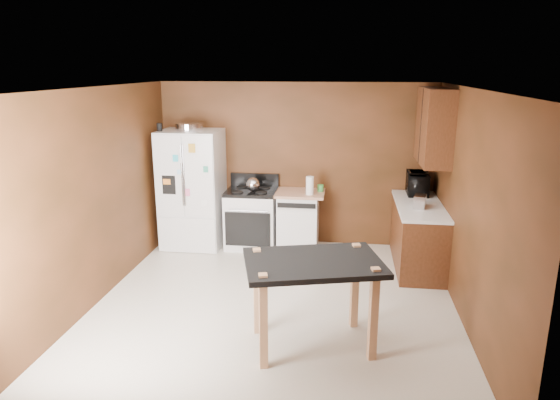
% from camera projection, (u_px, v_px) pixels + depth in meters
% --- Properties ---
extents(floor, '(4.50, 4.50, 0.00)m').
position_uv_depth(floor, '(275.00, 304.00, 5.89)').
color(floor, beige).
rests_on(floor, ground).
extents(ceiling, '(4.50, 4.50, 0.00)m').
position_uv_depth(ceiling, '(274.00, 88.00, 5.24)').
color(ceiling, white).
rests_on(ceiling, ground).
extents(wall_back, '(4.20, 0.00, 4.20)m').
position_uv_depth(wall_back, '(296.00, 165.00, 7.72)').
color(wall_back, brown).
rests_on(wall_back, ground).
extents(wall_front, '(4.20, 0.00, 4.20)m').
position_uv_depth(wall_front, '(227.00, 289.00, 3.42)').
color(wall_front, brown).
rests_on(wall_front, ground).
extents(wall_left, '(0.00, 4.50, 4.50)m').
position_uv_depth(wall_left, '(98.00, 196.00, 5.84)').
color(wall_left, brown).
rests_on(wall_left, ground).
extents(wall_right, '(0.00, 4.50, 4.50)m').
position_uv_depth(wall_right, '(470.00, 210.00, 5.30)').
color(wall_right, brown).
rests_on(wall_right, ground).
extents(roasting_pan, '(0.41, 0.41, 0.10)m').
position_uv_depth(roasting_pan, '(189.00, 127.00, 7.44)').
color(roasting_pan, silver).
rests_on(roasting_pan, refrigerator).
extents(pen_cup, '(0.08, 0.08, 0.12)m').
position_uv_depth(pen_cup, '(159.00, 127.00, 7.32)').
color(pen_cup, black).
rests_on(pen_cup, refrigerator).
extents(kettle, '(0.21, 0.21, 0.21)m').
position_uv_depth(kettle, '(253.00, 184.00, 7.49)').
color(kettle, silver).
rests_on(kettle, gas_range).
extents(paper_towel, '(0.14, 0.14, 0.27)m').
position_uv_depth(paper_towel, '(310.00, 186.00, 7.34)').
color(paper_towel, white).
rests_on(paper_towel, dishwasher).
extents(green_canister, '(0.11, 0.11, 0.10)m').
position_uv_depth(green_canister, '(320.00, 188.00, 7.54)').
color(green_canister, green).
rests_on(green_canister, dishwasher).
extents(toaster, '(0.20, 0.26, 0.17)m').
position_uv_depth(toaster, '(420.00, 201.00, 6.63)').
color(toaster, silver).
rests_on(toaster, right_cabinets).
extents(microwave, '(0.37, 0.54, 0.30)m').
position_uv_depth(microwave, '(418.00, 184.00, 7.33)').
color(microwave, black).
rests_on(microwave, right_cabinets).
extents(refrigerator, '(0.90, 0.80, 1.80)m').
position_uv_depth(refrigerator, '(192.00, 189.00, 7.64)').
color(refrigerator, white).
rests_on(refrigerator, ground).
extents(gas_range, '(0.76, 0.68, 1.10)m').
position_uv_depth(gas_range, '(252.00, 218.00, 7.70)').
color(gas_range, white).
rests_on(gas_range, ground).
extents(dishwasher, '(0.78, 0.63, 0.89)m').
position_uv_depth(dishwasher, '(298.00, 220.00, 7.63)').
color(dishwasher, white).
rests_on(dishwasher, ground).
extents(right_cabinets, '(0.63, 1.58, 2.45)m').
position_uv_depth(right_cabinets, '(423.00, 203.00, 6.84)').
color(right_cabinets, '#5D2E19').
rests_on(right_cabinets, ground).
extents(island, '(1.49, 1.18, 0.94)m').
position_uv_depth(island, '(313.00, 273.00, 4.84)').
color(island, black).
rests_on(island, ground).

